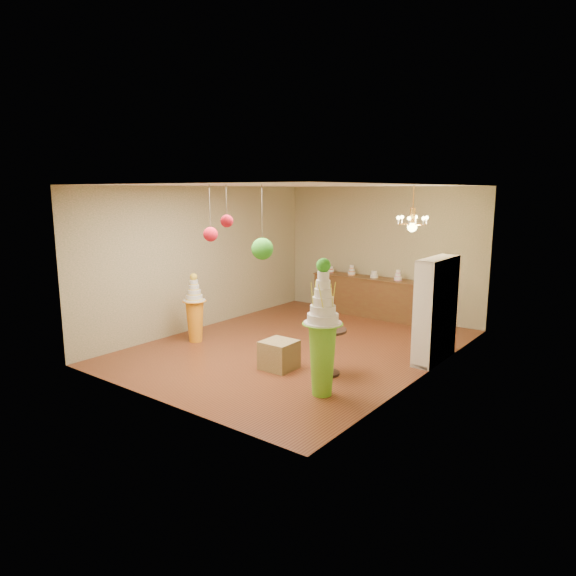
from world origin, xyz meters
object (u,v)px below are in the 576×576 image
Objects in this scene: pedestal_orange at (195,315)px; round_table at (328,345)px; sideboard at (373,296)px; pedestal_green at (322,342)px.

round_table is (3.05, 0.03, -0.05)m from pedestal_orange.
sideboard reaches higher than round_table.
pedestal_green is 1.47× the size of pedestal_orange.
pedestal_orange is at bearing 168.13° from pedestal_green.
sideboard is (1.80, 3.92, -0.06)m from pedestal_orange.
round_table is (1.25, -3.89, 0.01)m from sideboard.
pedestal_orange is at bearing -114.71° from sideboard.
sideboard is at bearing 109.49° from pedestal_green.
sideboard is (-1.64, 4.64, -0.32)m from pedestal_green.
pedestal_green is at bearing -70.51° from sideboard.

